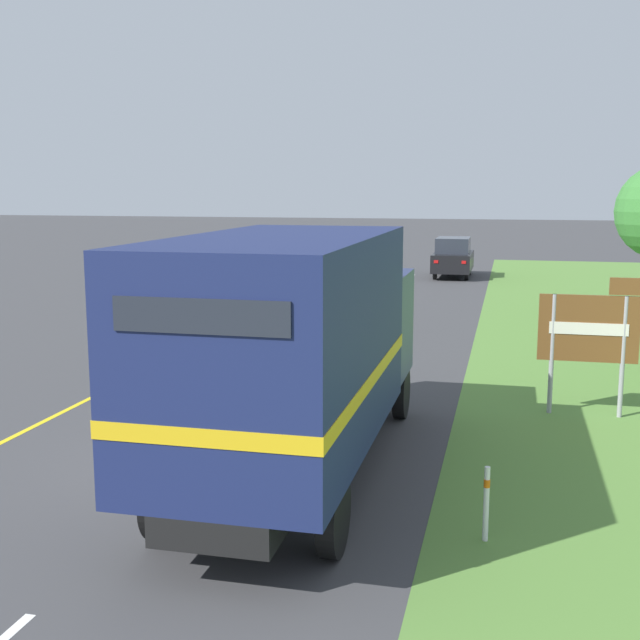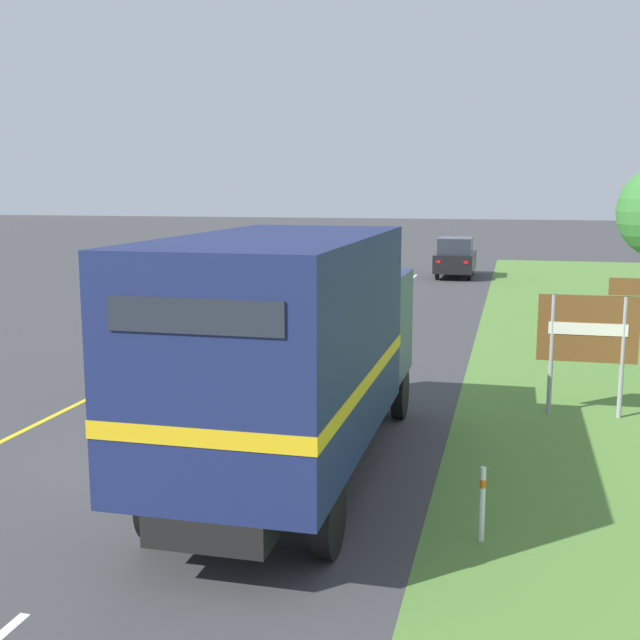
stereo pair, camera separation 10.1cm
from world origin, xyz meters
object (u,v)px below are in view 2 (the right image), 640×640
at_px(lead_car_white, 308,293).
at_px(delineator_post, 482,502).
at_px(horse_trailer_truck, 294,345).
at_px(lead_car_black_ahead, 455,257).
at_px(highway_sign, 590,332).

xyz_separation_m(lead_car_white, delineator_post, (6.18, -15.40, -0.40)).
height_order(horse_trailer_truck, lead_car_black_ahead, horse_trailer_truck).
bearing_deg(lead_car_black_ahead, delineator_post, -85.15).
height_order(lead_car_black_ahead, highway_sign, highway_sign).
xyz_separation_m(lead_car_black_ahead, delineator_post, (2.51, -29.51, -0.46)).
bearing_deg(highway_sign, lead_car_white, 130.08).
bearing_deg(highway_sign, delineator_post, -105.58).
distance_m(lead_car_white, highway_sign, 12.24).
bearing_deg(horse_trailer_truck, lead_car_black_ahead, 89.39).
height_order(horse_trailer_truck, lead_car_white, horse_trailer_truck).
distance_m(horse_trailer_truck, delineator_post, 3.53).
bearing_deg(delineator_post, horse_trailer_truck, 151.58).
bearing_deg(lead_car_white, lead_car_black_ahead, 75.40).
xyz_separation_m(lead_car_black_ahead, highway_sign, (4.19, -23.46, 0.66)).
distance_m(lead_car_white, delineator_post, 16.60).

